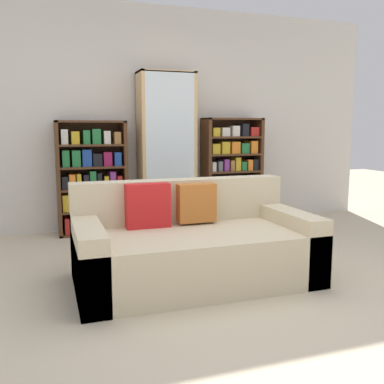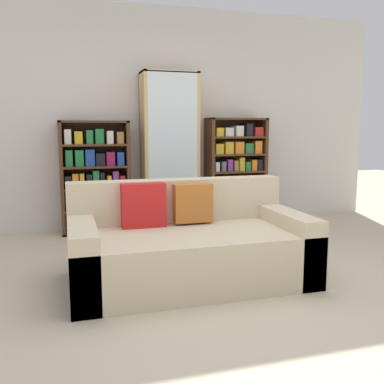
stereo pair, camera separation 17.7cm
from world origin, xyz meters
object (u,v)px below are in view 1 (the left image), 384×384
object	(u,v)px
bookshelf_right	(232,172)
wine_bottle	(240,223)
bookshelf_left	(92,180)
display_cabinet	(166,151)
couch	(192,246)

from	to	relation	value
bookshelf_right	wine_bottle	world-z (taller)	bookshelf_right
bookshelf_left	wine_bottle	bearing A→B (deg)	-25.70
bookshelf_right	display_cabinet	bearing A→B (deg)	-178.88
bookshelf_left	bookshelf_right	bearing A→B (deg)	0.01
couch	display_cabinet	size ratio (longest dim) A/B	0.99
display_cabinet	bookshelf_right	xyz separation A→B (m)	(0.88, 0.02, -0.29)
display_cabinet	wine_bottle	xyz separation A→B (m)	(0.66, -0.73, -0.78)
couch	wine_bottle	xyz separation A→B (m)	(0.96, 1.14, -0.11)
couch	bookshelf_left	distance (m)	2.01
couch	display_cabinet	world-z (taller)	display_cabinet
bookshelf_right	wine_bottle	distance (m)	0.93
wine_bottle	couch	bearing A→B (deg)	-130.29
bookshelf_left	bookshelf_right	xyz separation A→B (m)	(1.78, 0.00, 0.03)
bookshelf_right	couch	bearing A→B (deg)	-122.16
display_cabinet	bookshelf_left	bearing A→B (deg)	178.92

